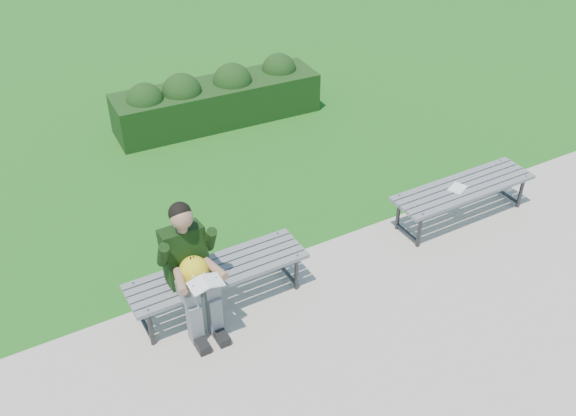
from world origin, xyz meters
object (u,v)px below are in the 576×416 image
Objects in this scene: bench_left at (218,274)px; seated_boy at (191,266)px; bench_right at (463,190)px; hedge at (216,97)px; paper_sheet at (458,188)px.

bench_left is 0.44m from seated_boy.
bench_right is at bearing 0.57° from seated_boy.
hedge is 1.73× the size of bench_right.
hedge is at bearing 110.11° from paper_sheet.
bench_left is at bearing 178.80° from bench_right.
seated_boy is (-1.94, -3.77, 0.32)m from hedge.
bench_right reaches higher than paper_sheet.
bench_left is at bearing -114.01° from hedge.
hedge is 1.73× the size of bench_left.
seated_boy reaches higher than bench_left.
paper_sheet is (-0.10, 0.00, 0.06)m from bench_right.
bench_right is (3.10, -0.06, 0.00)m from bench_left.
bench_left is at bearing 178.76° from paper_sheet.
seated_boy is at bearing -117.17° from hedge.
bench_right is at bearing -0.00° from paper_sheet.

